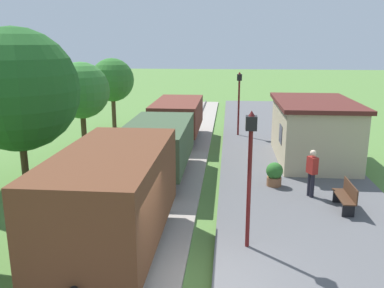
{
  "coord_description": "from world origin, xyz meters",
  "views": [
    {
      "loc": [
        0.5,
        -8.33,
        5.6
      ],
      "look_at": [
        -0.99,
        7.94,
        1.51
      ],
      "focal_mm": 38.18,
      "sensor_mm": 36.0,
      "label": 1
    }
  ],
  "objects_px": {
    "lamp_post_far": "(239,92)",
    "tree_field_left": "(81,91)",
    "freight_train": "(155,148)",
    "person_waiting": "(312,171)",
    "tree_field_distant": "(112,80)",
    "station_hut": "(313,130)",
    "lamp_post_near": "(250,155)",
    "tree_trackside_far": "(17,90)",
    "bench_near_hut": "(346,196)",
    "potted_planter": "(274,174)"
  },
  "relations": [
    {
      "from": "person_waiting",
      "to": "potted_planter",
      "type": "bearing_deg",
      "value": -66.01
    },
    {
      "from": "lamp_post_near",
      "to": "tree_field_left",
      "type": "relative_size",
      "value": 0.8
    },
    {
      "from": "tree_field_left",
      "to": "tree_field_distant",
      "type": "height_order",
      "value": "tree_field_left"
    },
    {
      "from": "bench_near_hut",
      "to": "tree_field_left",
      "type": "height_order",
      "value": "tree_field_left"
    },
    {
      "from": "station_hut",
      "to": "tree_field_left",
      "type": "height_order",
      "value": "tree_field_left"
    },
    {
      "from": "station_hut",
      "to": "potted_planter",
      "type": "height_order",
      "value": "station_hut"
    },
    {
      "from": "tree_field_distant",
      "to": "tree_trackside_far",
      "type": "bearing_deg",
      "value": -92.29
    },
    {
      "from": "station_hut",
      "to": "lamp_post_near",
      "type": "height_order",
      "value": "lamp_post_near"
    },
    {
      "from": "bench_near_hut",
      "to": "tree_field_left",
      "type": "distance_m",
      "value": 14.06
    },
    {
      "from": "tree_trackside_far",
      "to": "tree_field_distant",
      "type": "relative_size",
      "value": 1.35
    },
    {
      "from": "bench_near_hut",
      "to": "lamp_post_far",
      "type": "bearing_deg",
      "value": 106.97
    },
    {
      "from": "potted_planter",
      "to": "lamp_post_near",
      "type": "xyz_separation_m",
      "value": [
        -1.22,
        -4.92,
        2.08
      ]
    },
    {
      "from": "person_waiting",
      "to": "tree_field_distant",
      "type": "height_order",
      "value": "tree_field_distant"
    },
    {
      "from": "freight_train",
      "to": "lamp_post_near",
      "type": "xyz_separation_m",
      "value": [
        3.47,
        -5.47,
        1.3
      ]
    },
    {
      "from": "freight_train",
      "to": "lamp_post_far",
      "type": "height_order",
      "value": "lamp_post_far"
    },
    {
      "from": "person_waiting",
      "to": "station_hut",
      "type": "bearing_deg",
      "value": -126.01
    },
    {
      "from": "freight_train",
      "to": "potted_planter",
      "type": "xyz_separation_m",
      "value": [
        4.68,
        -0.55,
        -0.78
      ]
    },
    {
      "from": "lamp_post_far",
      "to": "tree_trackside_far",
      "type": "relative_size",
      "value": 0.6
    },
    {
      "from": "freight_train",
      "to": "lamp_post_near",
      "type": "bearing_deg",
      "value": -57.61
    },
    {
      "from": "person_waiting",
      "to": "lamp_post_near",
      "type": "xyz_separation_m",
      "value": [
        -2.39,
        -3.9,
        1.62
      ]
    },
    {
      "from": "lamp_post_far",
      "to": "tree_field_left",
      "type": "relative_size",
      "value": 0.8
    },
    {
      "from": "freight_train",
      "to": "person_waiting",
      "type": "xyz_separation_m",
      "value": [
        5.86,
        -1.57,
        -0.32
      ]
    },
    {
      "from": "tree_field_distant",
      "to": "bench_near_hut",
      "type": "bearing_deg",
      "value": -49.47
    },
    {
      "from": "station_hut",
      "to": "lamp_post_far",
      "type": "relative_size",
      "value": 1.57
    },
    {
      "from": "lamp_post_far",
      "to": "tree_field_distant",
      "type": "height_order",
      "value": "tree_field_distant"
    },
    {
      "from": "potted_planter",
      "to": "tree_field_left",
      "type": "height_order",
      "value": "tree_field_left"
    },
    {
      "from": "station_hut",
      "to": "lamp_post_near",
      "type": "bearing_deg",
      "value": -110.88
    },
    {
      "from": "person_waiting",
      "to": "tree_field_distant",
      "type": "distance_m",
      "value": 16.47
    },
    {
      "from": "freight_train",
      "to": "tree_field_distant",
      "type": "relative_size",
      "value": 4.22
    },
    {
      "from": "tree_field_distant",
      "to": "station_hut",
      "type": "bearing_deg",
      "value": -33.24
    },
    {
      "from": "bench_near_hut",
      "to": "tree_trackside_far",
      "type": "relative_size",
      "value": 0.24
    },
    {
      "from": "freight_train",
      "to": "station_hut",
      "type": "relative_size",
      "value": 3.34
    },
    {
      "from": "freight_train",
      "to": "tree_field_distant",
      "type": "bearing_deg",
      "value": 113.75
    },
    {
      "from": "potted_planter",
      "to": "tree_trackside_far",
      "type": "relative_size",
      "value": 0.15
    },
    {
      "from": "lamp_post_near",
      "to": "person_waiting",
      "type": "bearing_deg",
      "value": 58.48
    },
    {
      "from": "bench_near_hut",
      "to": "tree_field_distant",
      "type": "xyz_separation_m",
      "value": [
        -11.56,
        13.52,
        2.45
      ]
    },
    {
      "from": "station_hut",
      "to": "tree_trackside_far",
      "type": "distance_m",
      "value": 12.8
    },
    {
      "from": "bench_near_hut",
      "to": "tree_trackside_far",
      "type": "xyz_separation_m",
      "value": [
        -12.01,
        2.12,
        3.09
      ]
    },
    {
      "from": "person_waiting",
      "to": "potted_planter",
      "type": "xyz_separation_m",
      "value": [
        -1.17,
        1.02,
        -0.46
      ]
    },
    {
      "from": "tree_trackside_far",
      "to": "tree_field_distant",
      "type": "height_order",
      "value": "tree_trackside_far"
    },
    {
      "from": "freight_train",
      "to": "person_waiting",
      "type": "relative_size",
      "value": 11.35
    },
    {
      "from": "person_waiting",
      "to": "lamp_post_far",
      "type": "xyz_separation_m",
      "value": [
        -2.39,
        9.76,
        1.62
      ]
    },
    {
      "from": "person_waiting",
      "to": "tree_field_distant",
      "type": "xyz_separation_m",
      "value": [
        -10.63,
        12.42,
        1.99
      ]
    },
    {
      "from": "person_waiting",
      "to": "lamp_post_near",
      "type": "height_order",
      "value": "lamp_post_near"
    },
    {
      "from": "potted_planter",
      "to": "tree_field_distant",
      "type": "bearing_deg",
      "value": 129.69
    },
    {
      "from": "potted_planter",
      "to": "tree_trackside_far",
      "type": "distance_m",
      "value": 10.39
    },
    {
      "from": "freight_train",
      "to": "lamp_post_far",
      "type": "xyz_separation_m",
      "value": [
        3.47,
        8.19,
        1.3
      ]
    },
    {
      "from": "bench_near_hut",
      "to": "tree_trackside_far",
      "type": "distance_m",
      "value": 12.58
    },
    {
      "from": "tree_field_left",
      "to": "tree_field_distant",
      "type": "distance_m",
      "value": 5.85
    },
    {
      "from": "lamp_post_near",
      "to": "lamp_post_far",
      "type": "distance_m",
      "value": 13.66
    }
  ]
}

